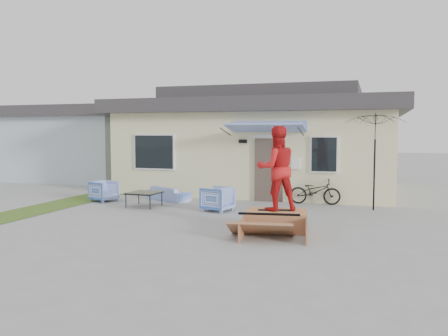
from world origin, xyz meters
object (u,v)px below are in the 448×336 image
(skater, at_px, (277,167))
(patio_umbrella, at_px, (375,151))
(coffee_table, at_px, (144,199))
(bicycle, at_px, (315,188))
(loveseat, at_px, (169,191))
(armchair_left, at_px, (104,190))
(armchair_right, at_px, (217,198))
(skate_ramp, at_px, (276,221))
(skateboard, at_px, (276,210))

(skater, bearing_deg, patio_umbrella, -149.59)
(coffee_table, bearing_deg, patio_umbrella, 12.56)
(coffee_table, distance_m, bicycle, 5.42)
(bicycle, bearing_deg, skater, 171.67)
(loveseat, relative_size, armchair_left, 2.09)
(armchair_left, distance_m, patio_umbrella, 8.74)
(armchair_right, xyz_separation_m, skate_ramp, (2.19, -2.15, -0.17))
(loveseat, height_order, patio_umbrella, patio_umbrella)
(loveseat, xyz_separation_m, patio_umbrella, (6.62, 0.05, 1.44))
(skate_ramp, bearing_deg, armchair_right, 126.93)
(coffee_table, bearing_deg, skater, -25.31)
(coffee_table, xyz_separation_m, skate_ramp, (4.61, -2.23, 0.01))
(armchair_right, height_order, bicycle, bicycle)
(bicycle, xyz_separation_m, skateboard, (-0.38, -4.27, -0.02))
(patio_umbrella, relative_size, skate_ramp, 1.19)
(patio_umbrella, height_order, skate_ramp, patio_umbrella)
(bicycle, height_order, skate_ramp, bicycle)
(armchair_right, xyz_separation_m, patio_umbrella, (4.36, 1.59, 1.35))
(loveseat, bearing_deg, skater, 165.29)
(armchair_right, xyz_separation_m, bicycle, (2.56, 2.17, 0.12))
(armchair_right, bearing_deg, patio_umbrella, 123.80)
(coffee_table, bearing_deg, skateboard, -25.31)
(armchair_left, bearing_deg, skate_ramp, -95.88)
(loveseat, relative_size, skateboard, 1.85)
(skate_ramp, height_order, skateboard, skateboard)
(skate_ramp, bearing_deg, skateboard, 90.00)
(skate_ramp, xyz_separation_m, skater, (-0.01, 0.05, 1.27))
(loveseat, xyz_separation_m, skate_ramp, (4.45, -3.68, -0.08))
(patio_umbrella, bearing_deg, bicycle, 161.95)
(bicycle, bearing_deg, coffee_table, 109.58)
(armchair_left, bearing_deg, patio_umbrella, -66.04)
(patio_umbrella, bearing_deg, armchair_left, -173.83)
(skater, bearing_deg, loveseat, -68.39)
(armchair_left, xyz_separation_m, skater, (6.40, -2.76, 1.12))
(coffee_table, height_order, patio_umbrella, patio_umbrella)
(skateboard, distance_m, skater, 1.01)
(skater, bearing_deg, armchair_left, -52.41)
(loveseat, distance_m, bicycle, 4.87)
(armchair_right, bearing_deg, loveseat, -110.35)
(loveseat, xyz_separation_m, armchair_left, (-1.96, -0.88, 0.07))
(skater, bearing_deg, coffee_table, -54.37)
(bicycle, distance_m, skater, 4.40)
(bicycle, xyz_separation_m, skate_ramp, (-0.38, -4.32, -0.28))
(patio_umbrella, distance_m, skate_ramp, 4.58)
(coffee_table, relative_size, skater, 0.46)
(skate_ramp, distance_m, skateboard, 0.26)
(loveseat, bearing_deg, skateboard, 165.29)
(bicycle, relative_size, patio_umbrella, 0.73)
(loveseat, bearing_deg, coffee_table, 108.10)
(armchair_right, distance_m, skate_ramp, 3.07)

